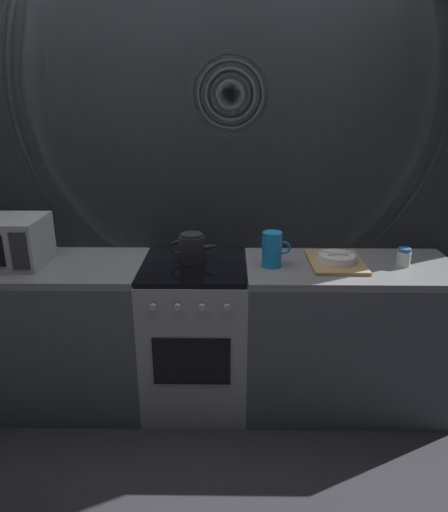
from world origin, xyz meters
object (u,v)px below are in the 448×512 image
Objects in this scene: microwave at (3,241)px; spice_jar at (404,257)px; pitcher at (272,249)px; dish_pile at (336,260)px; stove_unit at (196,334)px; kettle at (192,248)px.

microwave is 2.25m from spice_jar.
pitcher is 0.74m from spice_jar.
stove_unit is at bearing -178.96° from dish_pile.
pitcher reaches higher than stove_unit.
kettle is 2.71× the size of spice_jar.
stove_unit is at bearing 179.50° from spice_jar.
spice_jar is at bearing -0.50° from stove_unit.
kettle reaches higher than stove_unit.
kettle is at bearing 177.24° from dish_pile.
stove_unit is at bearing 0.44° from microwave.
spice_jar reaches higher than stove_unit.
stove_unit is 0.94m from dish_pile.
pitcher is at bearing -178.71° from spice_jar.
pitcher is at bearing -0.71° from microwave.
dish_pile is at bearing 0.70° from microwave.
dish_pile is 0.37m from spice_jar.
microwave is 1.06m from kettle.
dish_pile is at bearing 176.14° from spice_jar.
kettle is 0.83m from dish_pile.
stove_unit is 4.50× the size of pitcher.
microwave is (-1.07, -0.01, 0.59)m from stove_unit.
stove_unit is at bearing -75.96° from kettle.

